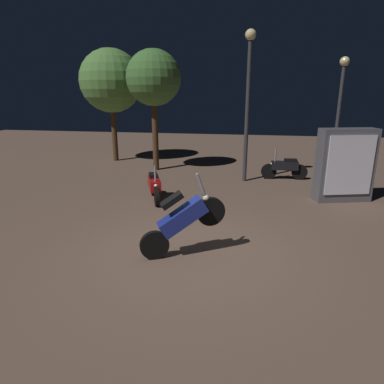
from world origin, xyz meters
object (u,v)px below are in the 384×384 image
(streetlamp_near, at_px, (248,89))
(kiosk_billboard, at_px, (345,165))
(motorcycle_blue_foreground, at_px, (182,220))
(motorcycle_black_parked_left, at_px, (285,167))
(streetlamp_far, at_px, (340,99))
(motorcycle_red_parked_right, at_px, (154,186))

(streetlamp_near, height_order, kiosk_billboard, streetlamp_near)
(motorcycle_blue_foreground, relative_size, kiosk_billboard, 0.78)
(motorcycle_blue_foreground, distance_m, kiosk_billboard, 5.79)
(motorcycle_blue_foreground, bearing_deg, streetlamp_near, 56.53)
(motorcycle_black_parked_left, distance_m, streetlamp_far, 3.78)
(kiosk_billboard, bearing_deg, motorcycle_black_parked_left, -73.32)
(motorcycle_black_parked_left, bearing_deg, motorcycle_red_parked_right, 35.63)
(motorcycle_blue_foreground, bearing_deg, motorcycle_red_parked_right, 90.73)
(motorcycle_blue_foreground, height_order, streetlamp_near, streetlamp_near)
(motorcycle_blue_foreground, distance_m, motorcycle_black_parked_left, 7.03)
(motorcycle_blue_foreground, relative_size, motorcycle_red_parked_right, 1.04)
(streetlamp_far, height_order, kiosk_billboard, streetlamp_far)
(motorcycle_black_parked_left, xyz_separation_m, kiosk_billboard, (1.45, -2.32, 0.61))
(motorcycle_blue_foreground, xyz_separation_m, motorcycle_red_parked_right, (-1.53, 3.32, -0.31))
(motorcycle_black_parked_left, xyz_separation_m, motorcycle_red_parked_right, (-3.97, -3.27, 0.00))
(motorcycle_red_parked_right, distance_m, streetlamp_far, 8.41)
(motorcycle_black_parked_left, distance_m, kiosk_billboard, 2.80)
(motorcycle_black_parked_left, height_order, streetlamp_near, streetlamp_near)
(streetlamp_near, height_order, streetlamp_far, streetlamp_near)
(motorcycle_red_parked_right, distance_m, kiosk_billboard, 5.54)
(motorcycle_black_parked_left, xyz_separation_m, streetlamp_far, (2.10, 2.04, 2.39))
(motorcycle_blue_foreground, bearing_deg, streetlamp_far, 38.21)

